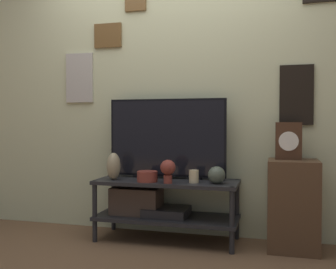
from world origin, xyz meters
TOP-DOWN VIEW (x-y plane):
  - ground_plane at (0.00, 0.00)m, footprint 12.00×12.00m
  - wall_back at (0.00, 0.54)m, footprint 6.40×0.08m
  - media_console at (-0.09, 0.27)m, footprint 1.19×0.45m
  - television at (-0.02, 0.36)m, footprint 1.02×0.05m
  - vase_urn_stoneware at (-0.44, 0.18)m, footprint 0.11×0.14m
  - vase_round_glass at (0.43, 0.19)m, footprint 0.14×0.14m
  - vase_wide_bowl at (-0.13, 0.14)m, footprint 0.17×0.17m
  - candle_jar at (0.25, 0.19)m, footprint 0.08×0.08m
  - decorative_bust at (0.05, 0.11)m, footprint 0.12×0.12m
  - side_table at (1.01, 0.30)m, footprint 0.38×0.38m
  - mantel_clock at (0.97, 0.34)m, footprint 0.20×0.11m

SIDE VIEW (x-z plane):
  - ground_plane at x=0.00m, z-range 0.00..0.00m
  - media_console at x=-0.09m, z-range 0.07..0.57m
  - side_table at x=1.01m, z-range 0.00..0.70m
  - vase_wide_bowl at x=-0.13m, z-range 0.51..0.59m
  - candle_jar at x=0.25m, z-range 0.51..0.61m
  - vase_round_glass at x=0.43m, z-range 0.51..0.64m
  - decorative_bust at x=0.05m, z-range 0.53..0.71m
  - vase_urn_stoneware at x=-0.44m, z-range 0.51..0.73m
  - mantel_clock at x=0.97m, z-range 0.70..0.99m
  - television at x=-0.02m, z-range 0.52..1.20m
  - wall_back at x=0.00m, z-range 0.00..2.70m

